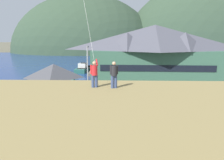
# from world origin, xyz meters

# --- Properties ---
(ground_plane) EXTENTS (600.00, 600.00, 0.00)m
(ground_plane) POSITION_xyz_m (0.00, 0.00, 0.00)
(ground_plane) COLOR #66604C
(parking_lot_pad) EXTENTS (40.00, 20.00, 0.10)m
(parking_lot_pad) POSITION_xyz_m (0.00, 5.00, 0.05)
(parking_lot_pad) COLOR gray
(parking_lot_pad) RESTS_ON ground
(bay_water) EXTENTS (360.00, 84.00, 0.03)m
(bay_water) POSITION_xyz_m (0.00, 60.00, 0.01)
(bay_water) COLOR navy
(bay_water) RESTS_ON ground
(far_hill_west_ridge) EXTENTS (81.12, 60.47, 63.21)m
(far_hill_west_ridge) POSITION_xyz_m (-19.67, 111.33, 0.00)
(far_hill_west_ridge) COLOR #334733
(far_hill_west_ridge) RESTS_ON ground
(far_hill_east_peak) EXTENTS (91.24, 57.80, 76.63)m
(far_hill_east_peak) POSITION_xyz_m (48.00, 111.82, 0.00)
(far_hill_east_peak) COLOR #334733
(far_hill_east_peak) RESTS_ON ground
(harbor_lodge) EXTENTS (24.79, 12.04, 10.92)m
(harbor_lodge) POSITION_xyz_m (7.16, 22.76, 5.82)
(harbor_lodge) COLOR #38604C
(harbor_lodge) RESTS_ON ground
(storage_shed_near_lot) EXTENTS (6.55, 6.73, 5.25)m
(storage_shed_near_lot) POSITION_xyz_m (-8.25, 8.67, 2.73)
(storage_shed_near_lot) COLOR #338475
(storage_shed_near_lot) RESTS_ON ground
(storage_shed_waterside) EXTENTS (6.83, 5.26, 4.74)m
(storage_shed_waterside) POSITION_xyz_m (-0.44, 21.29, 2.46)
(storage_shed_waterside) COLOR #338475
(storage_shed_waterside) RESTS_ON ground
(wharf_dock) EXTENTS (3.20, 15.03, 0.70)m
(wharf_dock) POSITION_xyz_m (-4.90, 36.56, 0.35)
(wharf_dock) COLOR #70604C
(wharf_dock) RESTS_ON ground
(moored_boat_wharfside) EXTENTS (3.54, 8.45, 2.16)m
(moored_boat_wharfside) POSITION_xyz_m (-8.59, 36.40, 0.72)
(moored_boat_wharfside) COLOR #23564C
(moored_boat_wharfside) RESTS_ON ground
(moored_boat_outer_mooring) EXTENTS (2.94, 7.21, 2.16)m
(moored_boat_outer_mooring) POSITION_xyz_m (-1.45, 38.94, 0.72)
(moored_boat_outer_mooring) COLOR navy
(moored_boat_outer_mooring) RESTS_ON ground
(moored_boat_inner_slip) EXTENTS (3.06, 7.31, 2.16)m
(moored_boat_inner_slip) POSITION_xyz_m (-8.39, 36.76, 0.72)
(moored_boat_inner_slip) COLOR silver
(moored_boat_inner_slip) RESTS_ON ground
(parked_car_mid_row_near) EXTENTS (4.34, 2.33, 1.82)m
(parked_car_mid_row_near) POSITION_xyz_m (3.48, 5.43, 1.06)
(parked_car_mid_row_near) COLOR #236633
(parked_car_mid_row_near) RESTS_ON parking_lot_pad
(parked_car_front_row_end) EXTENTS (4.23, 2.11, 1.82)m
(parked_car_front_row_end) POSITION_xyz_m (10.70, 6.04, 1.06)
(parked_car_front_row_end) COLOR silver
(parked_car_front_row_end) RESTS_ON parking_lot_pad
(parked_car_corner_spot) EXTENTS (4.30, 2.26, 1.82)m
(parked_car_corner_spot) POSITION_xyz_m (-5.46, 1.27, 1.06)
(parked_car_corner_spot) COLOR silver
(parked_car_corner_spot) RESTS_ON parking_lot_pad
(parked_car_lone_by_shed) EXTENTS (4.21, 2.08, 1.82)m
(parked_car_lone_by_shed) POSITION_xyz_m (-1.99, 7.17, 1.06)
(parked_car_lone_by_shed) COLOR #B28923
(parked_car_lone_by_shed) RESTS_ON parking_lot_pad
(parking_light_pole) EXTENTS (0.24, 0.78, 7.40)m
(parking_light_pole) POSITION_xyz_m (-3.95, 10.55, 4.34)
(parking_light_pole) COLOR #ADADB2
(parking_light_pole) RESTS_ON parking_lot_pad
(person_kite_flyer) EXTENTS (0.52, 0.70, 1.86)m
(person_kite_flyer) POSITION_xyz_m (-1.11, -6.70, 6.50)
(person_kite_flyer) COLOR #384770
(person_kite_flyer) RESTS_ON grassy_hill_foreground
(person_companion) EXTENTS (0.53, 0.40, 1.74)m
(person_companion) POSITION_xyz_m (0.18, -6.88, 6.48)
(person_companion) COLOR #384770
(person_companion) RESTS_ON grassy_hill_foreground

